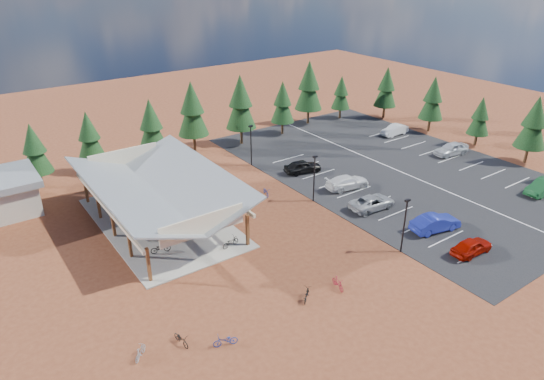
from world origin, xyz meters
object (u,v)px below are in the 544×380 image
(car_3, at_px, (347,182))
(bike_8, at_px, (181,339))
(car_0, at_px, (472,246))
(car_4, at_px, (303,166))
(bike_6, at_px, (190,209))
(car_2, at_px, (372,202))
(lamp_post_0, at_px, (405,222))
(bike_3, at_px, (125,191))
(bike_12, at_px, (306,294))
(trash_bin_0, at_px, (240,215))
(bike_11, at_px, (338,283))
(car_5, at_px, (543,187))
(lamp_post_1, at_px, (314,175))
(bike_0, at_px, (160,248))
(bike_4, at_px, (231,242))
(car_8, at_px, (451,149))
(bike_pavilion, at_px, (158,187))
(lamp_post_2, at_px, (251,143))
(bike_15, at_px, (212,194))
(bike_2, at_px, (121,215))
(bike_7, at_px, (144,186))
(bike_5, at_px, (193,219))
(trash_bin_1, at_px, (226,207))
(car_9, at_px, (395,130))
(bike_10, at_px, (225,341))
(bike_16, at_px, (219,210))
(car_1, at_px, (435,223))
(bike_1, at_px, (153,234))
(bike_14, at_px, (266,192))

(car_3, bearing_deg, bike_8, 123.03)
(car_0, bearing_deg, car_4, 4.48)
(car_0, height_order, car_4, car_4)
(bike_6, bearing_deg, car_2, -138.66)
(lamp_post_0, height_order, bike_3, lamp_post_0)
(bike_12, bearing_deg, car_4, -79.61)
(trash_bin_0, xyz_separation_m, car_0, (13.16, -16.80, 0.30))
(bike_11, xyz_separation_m, bike_12, (-2.84, 0.36, -0.04))
(car_5, bearing_deg, lamp_post_1, -120.37)
(bike_0, height_order, bike_4, bike_4)
(car_5, xyz_separation_m, car_8, (1.57, 12.90, 0.02))
(bike_pavilion, bearing_deg, trash_bin_0, -30.86)
(lamp_post_2, bearing_deg, bike_pavilion, -154.98)
(car_3, bearing_deg, bike_15, 73.50)
(bike_2, bearing_deg, bike_7, -37.00)
(car_0, relative_size, car_2, 0.83)
(bike_5, bearing_deg, trash_bin_1, -89.84)
(car_9, bearing_deg, car_8, -1.36)
(trash_bin_1, distance_m, car_0, 23.27)
(bike_2, height_order, bike_8, bike_2)
(bike_15, distance_m, car_0, 25.96)
(bike_pavilion, bearing_deg, bike_3, 95.31)
(trash_bin_0, height_order, bike_3, bike_3)
(bike_6, bearing_deg, trash_bin_1, -133.87)
(bike_6, xyz_separation_m, car_0, (16.61, -20.65, 0.25))
(trash_bin_1, relative_size, bike_10, 0.54)
(bike_16, height_order, car_1, car_1)
(bike_1, relative_size, car_9, 0.36)
(bike_2, distance_m, bike_8, 19.00)
(bike_pavilion, relative_size, bike_7, 13.11)
(bike_2, distance_m, bike_10, 20.66)
(trash_bin_0, xyz_separation_m, car_5, (29.95, -14.12, 0.38))
(lamp_post_1, relative_size, car_2, 1.02)
(bike_2, bearing_deg, bike_16, -113.78)
(bike_16, bearing_deg, bike_4, -49.33)
(lamp_post_1, bearing_deg, trash_bin_1, 159.22)
(trash_bin_1, height_order, bike_10, trash_bin_1)
(bike_8, distance_m, car_5, 42.18)
(trash_bin_0, distance_m, bike_1, 8.60)
(car_1, distance_m, car_5, 16.21)
(bike_pavilion, bearing_deg, trash_bin_1, -15.09)
(lamp_post_0, bearing_deg, bike_3, 122.38)
(bike_4, bearing_deg, bike_pavilion, 11.46)
(trash_bin_1, height_order, car_8, car_8)
(bike_14, bearing_deg, bike_5, -157.00)
(bike_3, bearing_deg, trash_bin_1, -157.70)
(bike_2, relative_size, bike_11, 1.18)
(car_0, relative_size, car_8, 0.87)
(bike_pavilion, xyz_separation_m, car_8, (38.07, -5.13, -2.97))
(car_9, bearing_deg, bike_15, -86.08)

